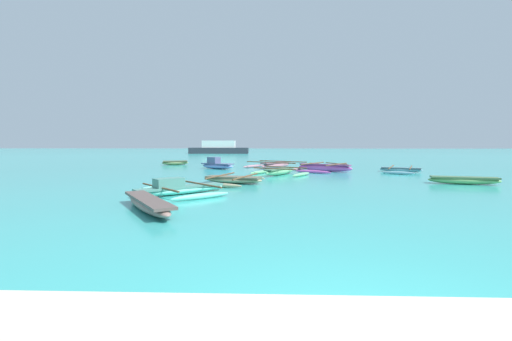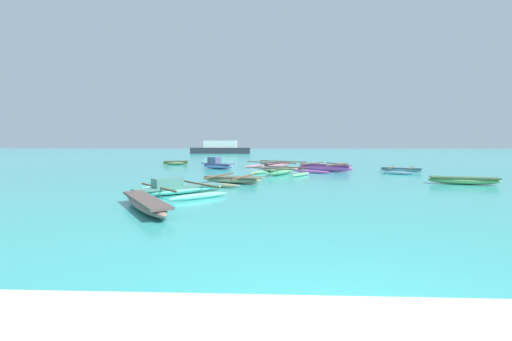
% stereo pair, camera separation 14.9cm
% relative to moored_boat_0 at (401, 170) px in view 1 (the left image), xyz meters
% --- Properties ---
extents(moored_boat_0, '(3.37, 4.49, 0.35)m').
position_rel_moored_boat_0_xyz_m(moored_boat_0, '(0.00, 0.00, 0.00)').
color(moored_boat_0, '#70A4B6').
rests_on(moored_boat_0, ground_plane).
extents(moored_boat_1, '(5.23, 4.72, 0.54)m').
position_rel_moored_boat_0_xyz_m(moored_boat_1, '(-8.21, 2.96, 0.09)').
color(moored_boat_1, '#C27E8E').
rests_on(moored_boat_1, ground_plane).
extents(moored_boat_2, '(3.75, 3.45, 0.46)m').
position_rel_moored_boat_0_xyz_m(moored_boat_2, '(-8.11, -2.28, 0.05)').
color(moored_boat_2, '#77C78B').
rests_on(moored_boat_2, ground_plane).
extents(moored_boat_3, '(3.14, 1.39, 0.35)m').
position_rel_moored_boat_0_xyz_m(moored_boat_3, '(0.36, -6.73, 0.03)').
color(moored_boat_3, '#74B167').
rests_on(moored_boat_3, ground_plane).
extents(moored_boat_4, '(4.13, 4.41, 0.55)m').
position_rel_moored_boat_0_xyz_m(moored_boat_4, '(-5.00, 0.37, 0.09)').
color(moored_boat_4, '#D557BA').
rests_on(moored_boat_4, ground_plane).
extents(moored_boat_5, '(2.80, 2.08, 0.88)m').
position_rel_moored_boat_0_xyz_m(moored_boat_5, '(-12.68, 2.38, 0.15)').
color(moored_boat_5, '#8090D8').
rests_on(moored_boat_5, ground_plane).
extents(moored_boat_6, '(3.07, 3.98, 0.39)m').
position_rel_moored_boat_0_xyz_m(moored_boat_6, '(-10.52, -6.73, 0.02)').
color(moored_boat_6, tan).
rests_on(moored_boat_6, ground_plane).
extents(moored_boat_7, '(3.84, 3.92, 0.64)m').
position_rel_moored_boat_0_xyz_m(moored_boat_7, '(-12.21, -10.31, 0.05)').
color(moored_boat_7, '#78E6D0').
rests_on(moored_boat_7, ground_plane).
extents(moored_boat_8, '(2.63, 3.54, 0.36)m').
position_rel_moored_boat_0_xyz_m(moored_boat_8, '(-12.29, -13.45, 0.04)').
color(moored_boat_8, gray).
rests_on(moored_boat_8, ground_plane).
extents(moored_boat_9, '(3.31, 3.80, 0.36)m').
position_rel_moored_boat_0_xyz_m(moored_boat_9, '(-4.21, 3.51, 0.00)').
color(moored_boat_9, '#7C71A5').
rests_on(moored_boat_9, ground_plane).
extents(moored_boat_10, '(2.40, 1.39, 0.38)m').
position_rel_moored_boat_0_xyz_m(moored_boat_10, '(-17.03, 6.78, 0.05)').
color(moored_boat_10, '#7D9058').
rests_on(moored_boat_10, ground_plane).
extents(distant_ferry, '(10.85, 2.39, 2.39)m').
position_rel_moored_boat_0_xyz_m(distant_ferry, '(-17.89, 39.68, 0.81)').
color(distant_ferry, '#2D333D').
rests_on(distant_ferry, ground_plane).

